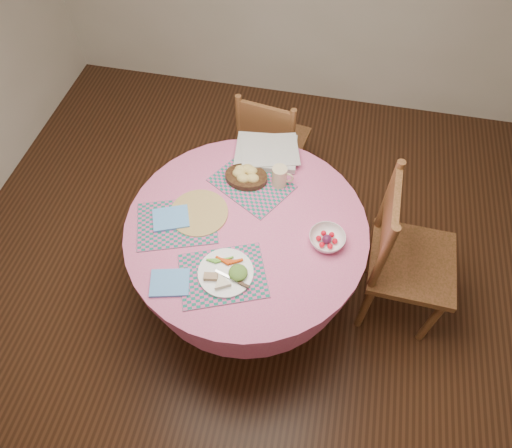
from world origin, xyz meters
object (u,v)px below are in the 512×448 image
at_px(dining_table, 247,246).
at_px(bread_bowl, 246,175).
at_px(wicker_trivet, 199,213).
at_px(fruit_bowl, 327,239).
at_px(chair_right, 403,256).
at_px(latte_mug, 280,176).
at_px(chair_back, 271,142).
at_px(dinner_plate, 227,273).

bearing_deg(dining_table, bread_bowl, 102.86).
relative_size(wicker_trivet, fruit_bowl, 1.59).
bearing_deg(dining_table, fruit_bowl, -2.13).
distance_m(chair_right, bread_bowl, 0.95).
distance_m(dining_table, bread_bowl, 0.38).
distance_m(wicker_trivet, latte_mug, 0.47).
xyz_separation_m(chair_right, latte_mug, (-0.72, 0.18, 0.28)).
height_order(chair_right, bread_bowl, chair_right).
bearing_deg(chair_back, bread_bowl, 95.65).
distance_m(dining_table, wicker_trivet, 0.33).
height_order(chair_back, wicker_trivet, chair_back).
height_order(dinner_plate, fruit_bowl, dinner_plate).
bearing_deg(bread_bowl, fruit_bowl, -33.39).
height_order(dining_table, chair_back, chair_back).
xyz_separation_m(dining_table, wicker_trivet, (-0.26, 0.02, 0.20)).
bearing_deg(wicker_trivet, latte_mug, 36.84).
height_order(chair_right, chair_back, chair_right).
xyz_separation_m(chair_back, latte_mug, (0.15, -0.58, 0.34)).
height_order(bread_bowl, latte_mug, latte_mug).
bearing_deg(bread_bowl, wicker_trivet, -124.33).
xyz_separation_m(chair_right, dinner_plate, (-0.86, -0.42, 0.23)).
bearing_deg(chair_back, dinner_plate, 99.30).
bearing_deg(bread_bowl, latte_mug, 1.21).
bearing_deg(dining_table, latte_mug, 69.09).
xyz_separation_m(bread_bowl, latte_mug, (0.18, 0.00, 0.03)).
xyz_separation_m(wicker_trivet, latte_mug, (0.37, 0.28, 0.06)).
height_order(dining_table, latte_mug, latte_mug).
bearing_deg(chair_back, latte_mug, 113.33).
height_order(bread_bowl, fruit_bowl, bread_bowl).
bearing_deg(dinner_plate, fruit_bowl, 32.92).
height_order(dining_table, chair_right, chair_right).
relative_size(chair_right, dinner_plate, 3.94).
relative_size(chair_right, bread_bowl, 4.49).
xyz_separation_m(dining_table, dinner_plate, (-0.03, -0.30, 0.22)).
distance_m(latte_mug, fruit_bowl, 0.43).
bearing_deg(wicker_trivet, dining_table, -5.53).
xyz_separation_m(chair_back, wicker_trivet, (-0.22, -0.86, 0.29)).
xyz_separation_m(dining_table, bread_bowl, (-0.07, 0.30, 0.23)).
height_order(chair_back, fruit_bowl, chair_back).
relative_size(dining_table, wicker_trivet, 4.13).
distance_m(chair_right, wicker_trivet, 1.12).
distance_m(chair_back, fruit_bowl, 1.05).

